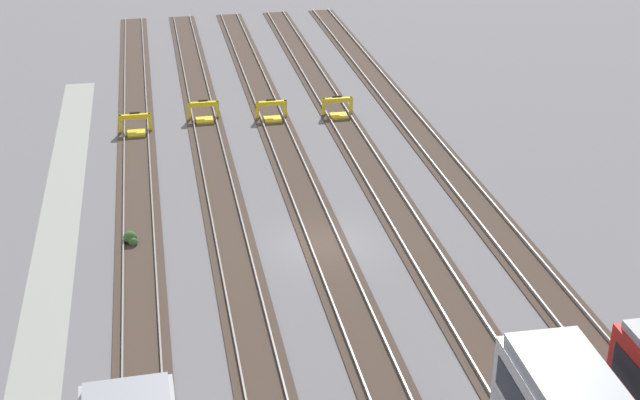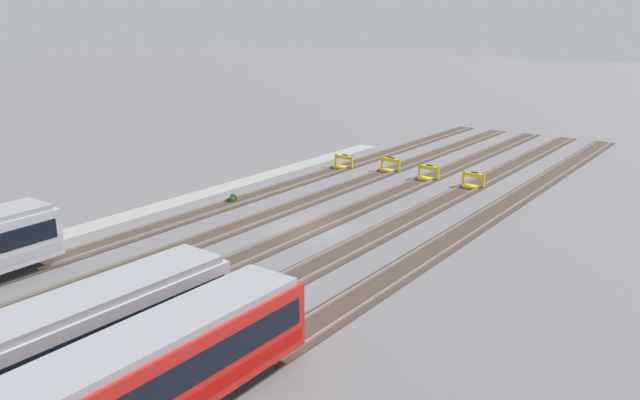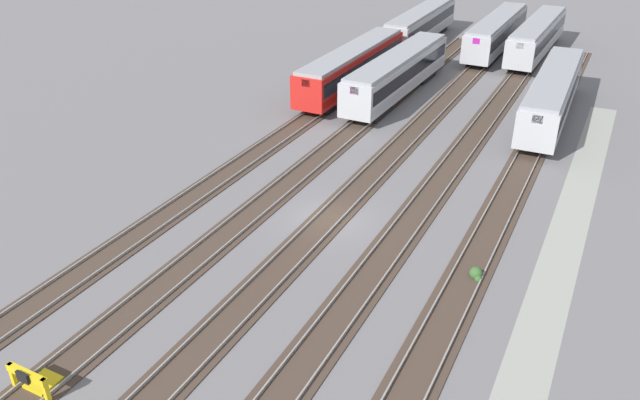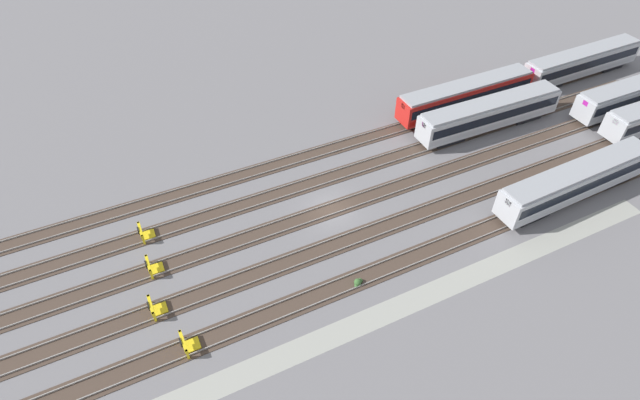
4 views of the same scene
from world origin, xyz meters
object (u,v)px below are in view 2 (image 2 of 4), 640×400
Objects in this scene: bumper_stop_near_inner_track at (389,166)px; weed_clump at (234,198)px; bumper_stop_middle_track at (427,174)px; subway_car_front_row_rightmost at (17,365)px; bumper_stop_nearest_track at (342,163)px; bumper_stop_far_inner_track at (472,181)px.

weed_clump is (15.90, -4.67, -0.27)m from bumper_stop_near_inner_track.
subway_car_front_row_rightmost is at bearing 6.16° from bumper_stop_middle_track.
subway_car_front_row_rightmost is 40.82m from bumper_stop_nearest_track.
bumper_stop_near_inner_track is 4.34m from bumper_stop_middle_track.
weed_clump is at bearing -151.46° from subway_car_front_row_rightmost.
bumper_stop_middle_track is 4.29m from bumper_stop_far_inner_track.
bumper_stop_far_inner_track is (0.18, 4.29, 0.00)m from bumper_stop_middle_track.
bumper_stop_far_inner_track is at bearing 92.73° from bumper_stop_nearest_track.
bumper_stop_nearest_track and bumper_stop_middle_track have the same top height.
bumper_stop_nearest_track is 1.00× the size of bumper_stop_middle_track.
weed_clump is at bearing -41.39° from bumper_stop_far_inner_track.
subway_car_front_row_rightmost is 9.02× the size of bumper_stop_far_inner_track.
weed_clump is (15.03, -13.24, -0.27)m from bumper_stop_far_inner_track.
bumper_stop_far_inner_track reaches higher than weed_clump.
bumper_stop_near_inner_track is 16.57m from weed_clump.
weed_clump is (15.21, -8.95, -0.27)m from bumper_stop_middle_track.
bumper_stop_near_inner_track reaches higher than weed_clump.
bumper_stop_middle_track is (0.69, 4.28, 0.00)m from bumper_stop_near_inner_track.
bumper_stop_nearest_track is (-38.72, -12.83, -1.53)m from subway_car_front_row_rightmost.
bumper_stop_middle_track is (-0.80, 8.57, 0.00)m from bumper_stop_nearest_track.
bumper_stop_nearest_track is 12.87m from bumper_stop_far_inner_track.
bumper_stop_far_inner_track is (0.87, 8.57, 0.00)m from bumper_stop_near_inner_track.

